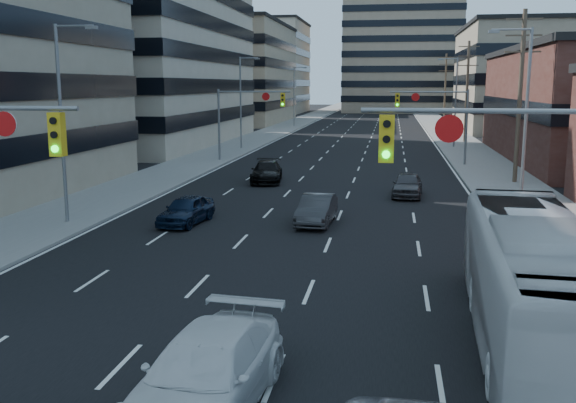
{
  "coord_description": "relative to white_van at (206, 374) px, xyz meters",
  "views": [
    {
      "loc": [
        4.21,
        -7.03,
        6.39
      ],
      "look_at": [
        0.57,
        15.56,
        2.2
      ],
      "focal_mm": 40.0,
      "sensor_mm": 36.0,
      "label": 1
    }
  ],
  "objects": [
    {
      "name": "transit_bus",
      "position": [
        7.06,
        4.39,
        0.84
      ],
      "size": [
        3.32,
        11.75,
        3.24
      ],
      "primitive_type": "imported",
      "rotation": [
        0.0,
        0.0,
        -0.05
      ],
      "color": "silver",
      "rests_on": "ground"
    },
    {
      "name": "signal_near_right",
      "position": [
        6.72,
        3.66,
        3.55
      ],
      "size": [
        6.59,
        0.33,
        6.0
      ],
      "color": "slate",
      "rests_on": "ground"
    },
    {
      "name": "sedan_blue",
      "position": [
        -5.81,
        16.61,
        -0.11
      ],
      "size": [
        2.03,
        4.06,
        1.33
      ],
      "primitive_type": "imported",
      "rotation": [
        0.0,
        0.0,
        -0.12
      ],
      "color": "black",
      "rests_on": "ground"
    },
    {
      "name": "road_surface",
      "position": [
        -0.73,
        125.66,
        -0.77
      ],
      "size": [
        18.0,
        300.0,
        0.02
      ],
      "primitive_type": "cube",
      "color": "black",
      "rests_on": "ground"
    },
    {
      "name": "office_left_mid",
      "position": [
        -27.73,
        55.66,
        13.22
      ],
      "size": [
        26.0,
        34.0,
        28.0
      ],
      "primitive_type": "cube",
      "color": "#ADA089",
      "rests_on": "ground"
    },
    {
      "name": "bg_block_left",
      "position": [
        -28.73,
        135.66,
        9.22
      ],
      "size": [
        24.0,
        24.0,
        20.0
      ],
      "primitive_type": "cube",
      "color": "#ADA089",
      "rests_on": "ground"
    },
    {
      "name": "office_left_far",
      "position": [
        -24.73,
        95.66,
        7.22
      ],
      "size": [
        20.0,
        30.0,
        16.0
      ],
      "primitive_type": "cube",
      "color": "gray",
      "rests_on": "ground"
    },
    {
      "name": "sedan_grey_right",
      "position": [
        4.47,
        25.78,
        -0.08
      ],
      "size": [
        1.91,
        4.18,
        1.39
      ],
      "primitive_type": "imported",
      "rotation": [
        0.0,
        0.0,
        -0.07
      ],
      "color": "#3A3A3D",
      "rests_on": "ground"
    },
    {
      "name": "streetlight_left_near",
      "position": [
        -11.07,
        15.66,
        4.28
      ],
      "size": [
        2.03,
        0.22,
        9.0
      ],
      "color": "slate",
      "rests_on": "ground"
    },
    {
      "name": "utility_pole_midblock",
      "position": [
        11.47,
        61.66,
        5.0
      ],
      "size": [
        2.2,
        0.28,
        11.0
      ],
      "color": "#4C3D2D",
      "rests_on": "ground"
    },
    {
      "name": "streetlight_left_mid",
      "position": [
        -11.07,
        50.66,
        4.28
      ],
      "size": [
        2.03,
        0.22,
        9.0
      ],
      "color": "slate",
      "rests_on": "ground"
    },
    {
      "name": "office_right_far",
      "position": [
        24.27,
        83.66,
        6.22
      ],
      "size": [
        22.0,
        28.0,
        14.0
      ],
      "primitive_type": "cube",
      "color": "gray",
      "rests_on": "ground"
    },
    {
      "name": "bg_block_right",
      "position": [
        31.27,
        125.66,
        5.22
      ],
      "size": [
        22.0,
        22.0,
        12.0
      ],
      "primitive_type": "cube",
      "color": "gray",
      "rests_on": "ground"
    },
    {
      "name": "sidewalk_left",
      "position": [
        -12.23,
        125.66,
        -0.7
      ],
      "size": [
        5.0,
        300.0,
        0.15
      ],
      "primitive_type": "cube",
      "color": "slate",
      "rests_on": "ground"
    },
    {
      "name": "utility_pole_distant",
      "position": [
        11.47,
        91.66,
        5.0
      ],
      "size": [
        2.2,
        0.28,
        11.0
      ],
      "color": "#4C3D2D",
      "rests_on": "ground"
    },
    {
      "name": "streetlight_left_far",
      "position": [
        -11.07,
        85.66,
        4.28
      ],
      "size": [
        2.03,
        0.22,
        9.0
      ],
      "color": "slate",
      "rests_on": "ground"
    },
    {
      "name": "sidewalk_right",
      "position": [
        10.77,
        125.66,
        -0.7
      ],
      "size": [
        5.0,
        300.0,
        0.15
      ],
      "primitive_type": "cube",
      "color": "slate",
      "rests_on": "ground"
    },
    {
      "name": "streetlight_right_far",
      "position": [
        9.61,
        55.66,
        4.28
      ],
      "size": [
        2.03,
        0.22,
        9.0
      ],
      "color": "slate",
      "rests_on": "ground"
    },
    {
      "name": "signal_far_right",
      "position": [
        6.95,
        40.66,
        3.52
      ],
      "size": [
        6.09,
        0.33,
        6.0
      ],
      "color": "slate",
      "rests_on": "ground"
    },
    {
      "name": "signal_far_left",
      "position": [
        -8.42,
        40.66,
        3.52
      ],
      "size": [
        6.09,
        0.33,
        6.0
      ],
      "color": "slate",
      "rests_on": "ground"
    },
    {
      "name": "white_van",
      "position": [
        0.0,
        0.0,
        0.0
      ],
      "size": [
        2.69,
        5.54,
        1.55
      ],
      "primitive_type": "imported",
      "rotation": [
        0.0,
        0.0,
        -0.1
      ],
      "color": "silver",
      "rests_on": "ground"
    },
    {
      "name": "sedan_black_far",
      "position": [
        -4.61,
        29.9,
        -0.08
      ],
      "size": [
        2.53,
        4.98,
        1.39
      ],
      "primitive_type": "imported",
      "rotation": [
        0.0,
        0.0,
        0.13
      ],
      "color": "black",
      "rests_on": "ground"
    },
    {
      "name": "utility_pole_block",
      "position": [
        11.47,
        31.66,
        5.0
      ],
      "size": [
        2.2,
        0.28,
        11.0
      ],
      "color": "#4C3D2D",
      "rests_on": "ground"
    },
    {
      "name": "streetlight_right_near",
      "position": [
        9.61,
        20.66,
        4.28
      ],
      "size": [
        2.03,
        0.22,
        9.0
      ],
      "color": "slate",
      "rests_on": "ground"
    },
    {
      "name": "sedan_grey_center",
      "position": [
        0.16,
        17.58,
        -0.1
      ],
      "size": [
        1.64,
        4.16,
        1.35
      ],
      "primitive_type": "imported",
      "rotation": [
        0.0,
        0.0,
        -0.05
      ],
      "color": "#2D2D2F",
      "rests_on": "ground"
    }
  ]
}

